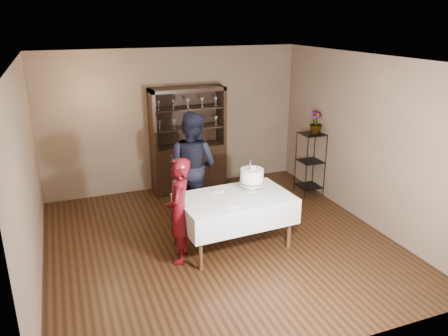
{
  "coord_description": "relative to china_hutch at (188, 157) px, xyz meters",
  "views": [
    {
      "loc": [
        -2.04,
        -5.51,
        3.23
      ],
      "look_at": [
        0.11,
        0.1,
        1.14
      ],
      "focal_mm": 35.0,
      "sensor_mm": 36.0,
      "label": 1
    }
  ],
  "objects": [
    {
      "name": "china_hutch",
      "position": [
        0.0,
        0.0,
        0.0
      ],
      "size": [
        1.4,
        0.48,
        2.0
      ],
      "color": "black",
      "rests_on": "floor"
    },
    {
      "name": "back_wall",
      "position": [
        -0.2,
        0.25,
        0.69
      ],
      "size": [
        5.0,
        0.02,
        2.7
      ],
      "primitive_type": "cube",
      "color": "brown",
      "rests_on": "floor"
    },
    {
      "name": "wall_left",
      "position": [
        -2.7,
        -2.25,
        0.69
      ],
      "size": [
        0.02,
        5.0,
        2.7
      ],
      "primitive_type": "cube",
      "color": "brown",
      "rests_on": "floor"
    },
    {
      "name": "cake_table",
      "position": [
        -0.03,
        -2.45,
        -0.05
      ],
      "size": [
        1.66,
        1.08,
        0.8
      ],
      "rotation": [
        0.0,
        0.0,
        0.06
      ],
      "color": "silver",
      "rests_on": "floor"
    },
    {
      "name": "woman",
      "position": [
        -0.88,
        -2.52,
        0.08
      ],
      "size": [
        0.54,
        0.64,
        1.49
      ],
      "primitive_type": "imported",
      "rotation": [
        0.0,
        0.0,
        -1.97
      ],
      "color": "#340408",
      "rests_on": "floor"
    },
    {
      "name": "wall_right",
      "position": [
        2.3,
        -2.25,
        0.69
      ],
      "size": [
        0.02,
        5.0,
        2.7
      ],
      "primitive_type": "cube",
      "color": "brown",
      "rests_on": "floor"
    },
    {
      "name": "cake",
      "position": [
        0.29,
        -2.32,
        0.35
      ],
      "size": [
        0.38,
        0.38,
        0.52
      ],
      "rotation": [
        0.0,
        0.0,
        -0.06
      ],
      "color": "white",
      "rests_on": "cake_table"
    },
    {
      "name": "potted_plant",
      "position": [
        2.13,
        -1.07,
        0.73
      ],
      "size": [
        0.24,
        0.24,
        0.42
      ],
      "primitive_type": "imported",
      "rotation": [
        0.0,
        0.0,
        0.02
      ],
      "color": "#3E6630",
      "rests_on": "plant_etagere"
    },
    {
      "name": "man",
      "position": [
        -0.29,
        -1.23,
        0.25
      ],
      "size": [
        1.1,
        1.12,
        1.82
      ],
      "primitive_type": "imported",
      "rotation": [
        0.0,
        0.0,
        2.29
      ],
      "color": "black",
      "rests_on": "floor"
    },
    {
      "name": "plate_near",
      "position": [
        -0.21,
        -2.7,
        0.14
      ],
      "size": [
        0.27,
        0.27,
        0.01
      ],
      "primitive_type": "cylinder",
      "rotation": [
        0.0,
        0.0,
        -0.26
      ],
      "color": "white",
      "rests_on": "cake_table"
    },
    {
      "name": "floor",
      "position": [
        -0.2,
        -2.25,
        -0.66
      ],
      "size": [
        5.0,
        5.0,
        0.0
      ],
      "primitive_type": "plane",
      "color": "black",
      "rests_on": "ground"
    },
    {
      "name": "plant_etagere",
      "position": [
        2.08,
        -1.05,
        -0.01
      ],
      "size": [
        0.42,
        0.42,
        1.2
      ],
      "color": "black",
      "rests_on": "floor"
    },
    {
      "name": "ceiling",
      "position": [
        -0.2,
        -2.25,
        2.04
      ],
      "size": [
        5.0,
        5.0,
        0.0
      ],
      "primitive_type": "plane",
      "rotation": [
        3.14,
        0.0,
        0.0
      ],
      "color": "silver",
      "rests_on": "back_wall"
    },
    {
      "name": "plate_far",
      "position": [
        -0.19,
        -2.15,
        0.14
      ],
      "size": [
        0.2,
        0.2,
        0.01
      ],
      "primitive_type": "cylinder",
      "rotation": [
        0.0,
        0.0,
        0.03
      ],
      "color": "white",
      "rests_on": "cake_table"
    }
  ]
}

